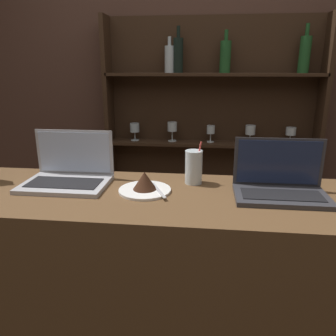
{
  "coord_description": "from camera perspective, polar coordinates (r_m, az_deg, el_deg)",
  "views": [
    {
      "loc": [
        0.08,
        -0.91,
        1.56
      ],
      "look_at": [
        -0.06,
        0.29,
        1.19
      ],
      "focal_mm": 35.0,
      "sensor_mm": 36.0,
      "label": 1
    }
  ],
  "objects": [
    {
      "name": "back_wall",
      "position": [
        2.43,
        4.65,
        12.0
      ],
      "size": [
        7.0,
        0.06,
        2.7
      ],
      "color": "#4C3328",
      "rests_on": "ground_plane"
    },
    {
      "name": "water_glass",
      "position": [
        1.39,
        4.49,
        0.17
      ],
      "size": [
        0.07,
        0.07,
        0.18
      ],
      "color": "silver",
      "rests_on": "bar_counter"
    },
    {
      "name": "bar_counter",
      "position": [
        1.56,
        2.13,
        -23.64
      ],
      "size": [
        1.91,
        0.53,
        1.09
      ],
      "color": "brown",
      "rests_on": "ground_plane"
    },
    {
      "name": "cake_plate",
      "position": [
        1.3,
        -4.06,
        -2.89
      ],
      "size": [
        0.21,
        0.21,
        0.08
      ],
      "color": "white",
      "rests_on": "bar_counter"
    },
    {
      "name": "back_shelf",
      "position": [
        2.41,
        7.4,
        3.5
      ],
      "size": [
        1.49,
        0.18,
        1.9
      ],
      "color": "#332114",
      "rests_on": "ground_plane"
    },
    {
      "name": "laptop_near",
      "position": [
        1.45,
        -16.92,
        -0.88
      ],
      "size": [
        0.35,
        0.25,
        0.22
      ],
      "color": "#ADADB2",
      "rests_on": "bar_counter"
    },
    {
      "name": "laptop_far",
      "position": [
        1.33,
        18.94,
        -2.59
      ],
      "size": [
        0.35,
        0.21,
        0.21
      ],
      "color": "#333338",
      "rests_on": "bar_counter"
    }
  ]
}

